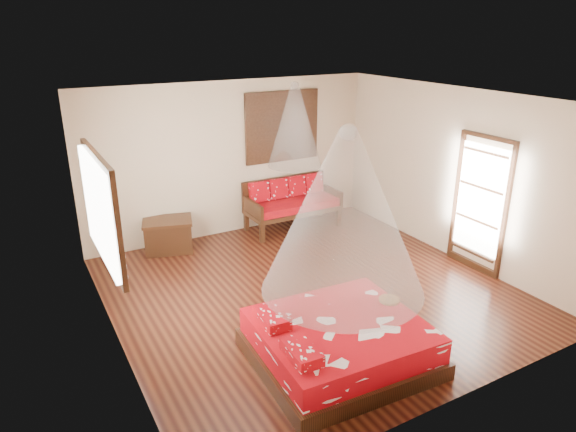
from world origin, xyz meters
name	(u,v)px	position (x,y,z in m)	size (l,w,h in m)	color
room	(312,201)	(0.00, 0.00, 1.40)	(5.54, 5.54, 2.84)	black
bed	(338,342)	(-0.60, -1.60, 0.25)	(2.02, 1.84, 0.63)	black
daybed	(291,201)	(1.03, 2.38, 0.52)	(1.79, 0.79, 0.95)	black
storage_chest	(168,235)	(-1.38, 2.45, 0.29)	(0.96, 0.81, 0.57)	black
shutter_panel	(282,127)	(1.03, 2.72, 1.90)	(1.52, 0.06, 1.32)	black
window_left	(104,209)	(-2.71, 0.20, 1.70)	(0.10, 1.74, 1.34)	black
glazed_door	(480,205)	(2.72, -0.60, 1.07)	(0.08, 1.02, 2.16)	black
wine_tray	(389,297)	(0.23, -1.47, 0.55)	(0.26, 0.26, 0.21)	brown
mosquito_net_main	(345,213)	(-0.59, -1.60, 1.85)	(1.79, 1.79, 1.80)	white
mosquito_net_daybed	(295,125)	(1.03, 2.25, 2.00)	(0.99, 0.99, 1.50)	white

